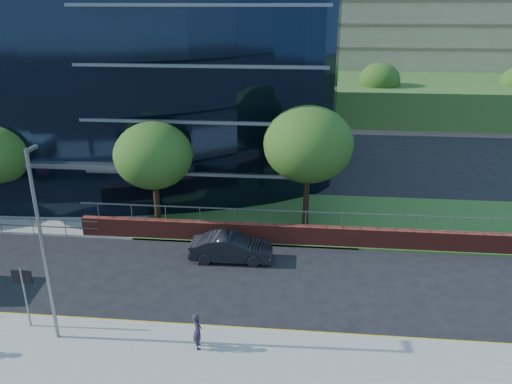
# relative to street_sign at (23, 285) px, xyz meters

# --- Properties ---
(grass_verge) EXTENTS (36.00, 8.00, 0.12)m
(grass_verge) POSITION_rel_street_sign_xyz_m (19.50, 12.59, -2.09)
(grass_verge) COLOR #2D511E
(grass_verge) RESTS_ON ground
(glass_office) EXTENTS (44.00, 23.10, 16.00)m
(glass_office) POSITION_rel_street_sign_xyz_m (-8.50, 22.44, 5.85)
(glass_office) COLOR black
(glass_office) RESTS_ON ground
(retaining_wall) EXTENTS (34.00, 0.40, 2.11)m
(retaining_wall) POSITION_rel_street_sign_xyz_m (15.50, 8.89, -1.54)
(retaining_wall) COLOR maroon
(retaining_wall) RESTS_ON ground
(apartment_block) EXTENTS (60.00, 42.00, 30.00)m
(apartment_block) POSITION_rel_street_sign_xyz_m (27.50, 58.80, 8.96)
(apartment_block) COLOR #2D511E
(apartment_block) RESTS_ON ground
(street_sign) EXTENTS (0.85, 0.09, 2.80)m
(street_sign) POSITION_rel_street_sign_xyz_m (0.00, 0.00, 0.00)
(street_sign) COLOR slate
(street_sign) RESTS_ON pavement_near
(tree_far_c) EXTENTS (4.62, 4.62, 6.51)m
(tree_far_c) POSITION_rel_street_sign_xyz_m (2.50, 10.59, 2.39)
(tree_far_c) COLOR black
(tree_far_c) RESTS_ON ground
(tree_far_d) EXTENTS (5.28, 5.28, 7.44)m
(tree_far_d) POSITION_rel_street_sign_xyz_m (11.50, 11.59, 3.04)
(tree_far_d) COLOR black
(tree_far_d) RESTS_ON ground
(tree_dist_e) EXTENTS (4.62, 4.62, 6.51)m
(tree_dist_e) POSITION_rel_street_sign_xyz_m (19.50, 41.59, 2.39)
(tree_dist_e) COLOR black
(tree_dist_e) RESTS_ON ground
(streetlight_east) EXTENTS (0.15, 0.77, 8.00)m
(streetlight_east) POSITION_rel_street_sign_xyz_m (1.50, -0.59, 2.29)
(streetlight_east) COLOR slate
(streetlight_east) RESTS_ON pavement_near
(parked_car) EXTENTS (4.42, 1.62, 1.45)m
(parked_car) POSITION_rel_street_sign_xyz_m (7.59, 6.78, -1.43)
(parked_car) COLOR black
(parked_car) RESTS_ON ground
(pedestrian) EXTENTS (0.53, 0.65, 1.53)m
(pedestrian) POSITION_rel_street_sign_xyz_m (7.36, -0.69, -1.23)
(pedestrian) COLOR #241D2B
(pedestrian) RESTS_ON pavement_near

